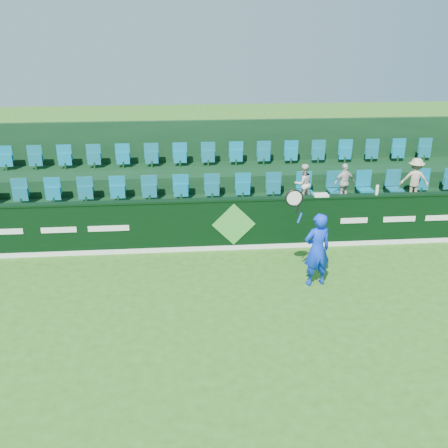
{
  "coord_description": "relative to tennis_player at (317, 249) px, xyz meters",
  "views": [
    {
      "loc": [
        -1.25,
        -7.68,
        5.3
      ],
      "look_at": [
        -0.34,
        2.8,
        1.15
      ],
      "focal_mm": 40.0,
      "sensor_mm": 36.0,
      "label": 1
    }
  ],
  "objects": [
    {
      "name": "sponsor_hoarding",
      "position": [
        -1.59,
        2.08,
        -0.18
      ],
      "size": [
        16.0,
        0.25,
        1.35
      ],
      "color": "black",
      "rests_on": "ground"
    },
    {
      "name": "drinks_bottle",
      "position": [
        2.07,
        2.08,
        0.62
      ],
      "size": [
        0.08,
        0.08,
        0.25
      ],
      "primitive_type": "cylinder",
      "color": "white",
      "rests_on": "sponsor_hoarding"
    },
    {
      "name": "spectator_right",
      "position": [
        3.58,
        3.2,
        0.54
      ],
      "size": [
        0.87,
        0.66,
        1.18
      ],
      "primitive_type": "imported",
      "rotation": [
        0.0,
        0.0,
        2.81
      ],
      "color": "tan",
      "rests_on": "stand_tier_front"
    },
    {
      "name": "tennis_player",
      "position": [
        0.0,
        0.0,
        0.0
      ],
      "size": [
        1.16,
        0.52,
        2.3
      ],
      "color": "#0D34E9",
      "rests_on": "ground"
    },
    {
      "name": "seat_row_back",
      "position": [
        -1.59,
        5.38,
        0.75
      ],
      "size": [
        13.5,
        0.5,
        0.6
      ],
      "primitive_type": "cube",
      "color": "#097190",
      "rests_on": "stand_tier_back"
    },
    {
      "name": "spectator_left",
      "position": [
        0.43,
        3.2,
        0.49
      ],
      "size": [
        0.63,
        0.55,
        1.09
      ],
      "primitive_type": "imported",
      "rotation": [
        0.0,
        0.0,
        3.43
      ],
      "color": "silver",
      "rests_on": "stand_tier_front"
    },
    {
      "name": "towel",
      "position": [
        0.62,
        2.08,
        0.53
      ],
      "size": [
        0.36,
        0.24,
        0.05
      ],
      "primitive_type": "cube",
      "color": "white",
      "rests_on": "sponsor_hoarding"
    },
    {
      "name": "spectator_middle",
      "position": [
        1.58,
        3.2,
        0.48
      ],
      "size": [
        0.68,
        0.42,
        1.07
      ],
      "primitive_type": "imported",
      "rotation": [
        0.0,
        0.0,
        3.41
      ],
      "color": "silver",
      "rests_on": "stand_tier_front"
    },
    {
      "name": "ground",
      "position": [
        -1.59,
        -1.92,
        -0.85
      ],
      "size": [
        60.0,
        60.0,
        0.0
      ],
      "primitive_type": "plane",
      "color": "#2F6417",
      "rests_on": "ground"
    },
    {
      "name": "seat_row_front",
      "position": [
        -1.59,
        3.58,
        0.25
      ],
      "size": [
        13.5,
        0.5,
        0.6
      ],
      "primitive_type": "cube",
      "color": "#097190",
      "rests_on": "stand_tier_front"
    },
    {
      "name": "stand_tier_back",
      "position": [
        -1.59,
        5.08,
        -0.2
      ],
      "size": [
        16.0,
        1.8,
        1.3
      ],
      "primitive_type": "cube",
      "color": "black",
      "rests_on": "ground"
    },
    {
      "name": "stand_rear",
      "position": [
        -1.59,
        5.53,
        0.36
      ],
      "size": [
        16.0,
        4.1,
        2.6
      ],
      "color": "black",
      "rests_on": "ground"
    },
    {
      "name": "stand_tier_front",
      "position": [
        -1.59,
        3.18,
        -0.45
      ],
      "size": [
        16.0,
        2.0,
        0.8
      ],
      "primitive_type": "cube",
      "color": "black",
      "rests_on": "ground"
    }
  ]
}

